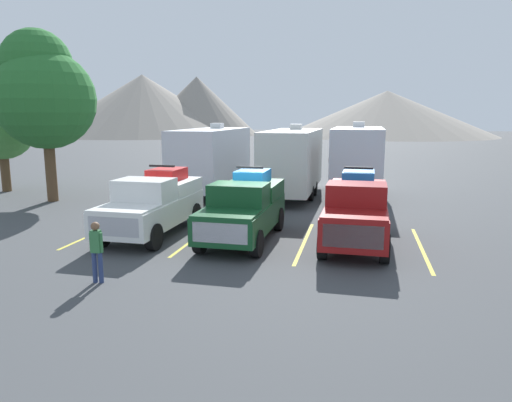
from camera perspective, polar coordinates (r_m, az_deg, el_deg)
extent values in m
plane|color=#3F4244|center=(16.96, -0.72, -4.59)|extent=(240.00, 240.00, 0.00)
cube|color=white|center=(17.73, -12.45, -1.23)|extent=(2.17, 5.43, 0.88)
cube|color=white|center=(15.96, -15.55, -0.90)|extent=(2.00, 1.55, 0.08)
cube|color=white|center=(17.15, -13.26, 1.23)|extent=(1.96, 1.44, 0.82)
cube|color=slate|center=(16.66, -14.13, 1.06)|extent=(1.81, 0.27, 0.60)
cube|color=white|center=(18.90, -10.61, 1.71)|extent=(2.06, 2.52, 0.53)
cube|color=silver|center=(15.43, -16.77, -2.99)|extent=(1.74, 0.10, 0.61)
cylinder|color=black|center=(15.82, -12.20, -4.26)|extent=(0.30, 0.90, 0.89)
cylinder|color=black|center=(16.71, -18.05, -3.75)|extent=(0.30, 0.90, 0.89)
cylinder|color=black|center=(19.09, -7.45, -1.60)|extent=(0.30, 0.90, 0.89)
cylinder|color=black|center=(19.84, -12.55, -1.31)|extent=(0.30, 0.90, 0.89)
cube|color=red|center=(18.84, -10.66, 3.18)|extent=(1.16, 1.61, 0.45)
cylinder|color=black|center=(18.16, -10.03, 2.92)|extent=(0.19, 0.44, 0.44)
cylinder|color=black|center=(18.55, -12.65, 2.98)|extent=(0.19, 0.44, 0.44)
cylinder|color=black|center=(19.15, -8.74, 3.34)|extent=(0.19, 0.44, 0.44)
cylinder|color=black|center=(19.52, -11.25, 3.39)|extent=(0.19, 0.44, 0.44)
cube|color=black|center=(18.39, -11.27, 4.16)|extent=(1.03, 0.10, 0.08)
cube|color=#144723|center=(16.55, -1.59, -1.86)|extent=(2.13, 5.33, 0.88)
cube|color=#144723|center=(14.66, -3.54, -1.57)|extent=(1.97, 1.52, 0.08)
cube|color=#144723|center=(15.94, -2.05, 0.71)|extent=(1.92, 1.41, 0.79)
cube|color=slate|center=(15.41, -2.60, 0.52)|extent=(1.78, 0.26, 0.58)
cube|color=#144723|center=(17.77, -0.40, 1.37)|extent=(2.03, 2.47, 0.57)
cube|color=silver|center=(14.10, -4.37, -3.87)|extent=(1.71, 0.10, 0.61)
cylinder|color=black|center=(14.74, 0.08, -5.15)|extent=(0.30, 0.88, 0.87)
cylinder|color=black|center=(15.26, -6.73, -4.67)|extent=(0.30, 0.88, 0.87)
cylinder|color=black|center=(18.15, 2.73, -2.18)|extent=(0.30, 0.88, 0.87)
cylinder|color=black|center=(18.58, -2.90, -1.89)|extent=(0.30, 0.88, 0.87)
cube|color=blue|center=(17.70, -0.41, 3.00)|extent=(1.14, 1.58, 0.45)
cylinder|color=black|center=(17.08, 0.64, 2.72)|extent=(0.19, 0.44, 0.44)
cylinder|color=black|center=(17.30, -2.29, 2.81)|extent=(0.19, 0.44, 0.44)
cylinder|color=black|center=(18.11, 1.40, 3.16)|extent=(0.19, 0.44, 0.44)
cylinder|color=black|center=(18.32, -1.38, 3.24)|extent=(0.19, 0.44, 0.44)
cube|color=black|center=(17.23, -0.76, 4.06)|extent=(1.01, 0.10, 0.08)
cube|color=maroon|center=(16.30, 11.94, -2.08)|extent=(2.12, 5.38, 0.96)
cube|color=maroon|center=(14.31, 11.77, -1.67)|extent=(1.96, 1.54, 0.08)
cube|color=maroon|center=(15.67, 12.00, 0.66)|extent=(1.92, 1.43, 0.78)
cube|color=slate|center=(15.11, 11.94, 0.47)|extent=(1.77, 0.26, 0.58)
cube|color=maroon|center=(17.58, 12.17, 1.27)|extent=(2.02, 2.50, 0.52)
cube|color=silver|center=(13.72, 11.59, -4.21)|extent=(1.71, 0.10, 0.67)
cylinder|color=black|center=(14.66, 15.26, -5.57)|extent=(0.30, 0.89, 0.89)
cylinder|color=black|center=(14.71, 8.03, -5.25)|extent=(0.30, 0.89, 0.89)
cylinder|color=black|center=(18.18, 14.97, -2.48)|extent=(0.30, 0.89, 0.89)
cylinder|color=black|center=(18.22, 9.16, -2.23)|extent=(0.30, 0.89, 0.89)
cube|color=blue|center=(17.51, 12.24, 2.84)|extent=(1.14, 1.60, 0.45)
cylinder|color=black|center=(16.98, 13.71, 2.53)|extent=(0.19, 0.44, 0.44)
cylinder|color=black|center=(17.00, 10.66, 2.65)|extent=(0.19, 0.44, 0.44)
cylinder|color=black|center=(18.05, 13.72, 2.98)|extent=(0.19, 0.44, 0.44)
cylinder|color=black|center=(18.07, 10.85, 3.10)|extent=(0.19, 0.44, 0.44)
cube|color=black|center=(17.03, 12.24, 3.90)|extent=(1.01, 0.10, 0.08)
cube|color=gold|center=(19.11, -18.09, -3.38)|extent=(0.12, 5.50, 0.01)
cube|color=gold|center=(17.49, -6.97, -4.19)|extent=(0.12, 5.50, 0.01)
cube|color=gold|center=(16.64, 5.85, -4.92)|extent=(0.12, 5.50, 0.01)
cube|color=gold|center=(16.69, 19.32, -5.43)|extent=(0.12, 5.50, 0.01)
cube|color=silver|center=(26.29, -5.37, 5.28)|extent=(2.65, 7.39, 3.07)
cube|color=#595960|center=(26.71, -8.03, 5.64)|extent=(0.09, 7.07, 0.24)
cube|color=silver|center=(27.24, -4.70, 9.02)|extent=(0.61, 0.71, 0.30)
cube|color=#333333|center=(22.53, -8.70, -0.12)|extent=(0.13, 1.20, 0.12)
cylinder|color=black|center=(25.31, -3.39, 1.27)|extent=(0.23, 0.76, 0.76)
cylinder|color=black|center=(26.07, -8.39, 1.45)|extent=(0.23, 0.76, 0.76)
cylinder|color=black|center=(26.99, -2.34, 1.85)|extent=(0.23, 0.76, 0.76)
cylinder|color=black|center=(27.70, -7.07, 2.00)|extent=(0.23, 0.76, 0.76)
cube|color=silver|center=(25.28, 4.42, 5.05)|extent=(2.53, 7.55, 3.03)
cube|color=#595960|center=(25.47, 1.67, 5.46)|extent=(0.10, 7.22, 0.24)
cube|color=silver|center=(26.29, 4.85, 8.89)|extent=(0.61, 0.71, 0.30)
cube|color=#333333|center=(21.26, 2.61, -0.64)|extent=(0.13, 1.20, 0.12)
cylinder|color=black|center=(24.46, 6.66, 0.90)|extent=(0.23, 0.76, 0.76)
cylinder|color=black|center=(24.80, 1.48, 1.10)|extent=(0.23, 0.76, 0.76)
cylinder|color=black|center=(26.23, 7.10, 1.53)|extent=(0.23, 0.76, 0.76)
cylinder|color=black|center=(26.55, 2.26, 1.71)|extent=(0.23, 0.76, 0.76)
cube|color=silver|center=(25.39, 12.10, 5.04)|extent=(2.57, 6.16, 3.17)
cube|color=brown|center=(25.43, 9.25, 5.50)|extent=(0.08, 5.89, 0.24)
cube|color=silver|center=(26.22, 12.28, 8.99)|extent=(0.61, 0.71, 0.30)
cube|color=#333333|center=(22.01, 11.75, -0.47)|extent=(0.13, 1.20, 0.12)
cylinder|color=black|center=(24.89, 14.57, 0.80)|extent=(0.23, 0.76, 0.76)
cylinder|color=black|center=(24.93, 9.26, 1.01)|extent=(0.23, 0.76, 0.76)
cylinder|color=black|center=(26.34, 14.49, 1.32)|extent=(0.23, 0.76, 0.76)
cylinder|color=black|center=(26.38, 9.47, 1.52)|extent=(0.23, 0.76, 0.76)
cylinder|color=navy|center=(13.21, -18.19, -7.62)|extent=(0.12, 0.12, 0.83)
cylinder|color=navy|center=(13.28, -18.86, -7.56)|extent=(0.12, 0.12, 0.83)
cube|color=#33723F|center=(13.05, -18.71, -4.63)|extent=(0.26, 0.21, 0.59)
sphere|color=brown|center=(12.96, -18.81, -2.89)|extent=(0.23, 0.23, 0.23)
cylinder|color=#33723F|center=(13.00, -18.17, -4.79)|extent=(0.10, 0.10, 0.53)
cylinder|color=#33723F|center=(13.12, -19.22, -4.72)|extent=(0.10, 0.10, 0.53)
cylinder|color=brown|center=(26.20, -23.52, 4.18)|extent=(0.53, 0.53, 3.88)
sphere|color=#286B2D|center=(26.10, -24.03, 11.09)|extent=(4.88, 4.88, 4.88)
sphere|color=#286B2D|center=(26.47, -24.93, 14.72)|extent=(3.42, 3.42, 3.42)
cylinder|color=brown|center=(30.79, -27.98, 3.58)|extent=(0.51, 0.51, 2.76)
sphere|color=#478C42|center=(30.65, -28.35, 7.81)|extent=(3.62, 3.62, 3.62)
cone|color=gray|center=(105.53, -13.44, 11.18)|extent=(41.82, 41.82, 12.67)
cone|color=gray|center=(104.82, -7.10, 11.29)|extent=(26.32, 26.32, 12.34)
cone|color=gray|center=(102.54, 15.44, 10.13)|extent=(43.20, 43.20, 9.14)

